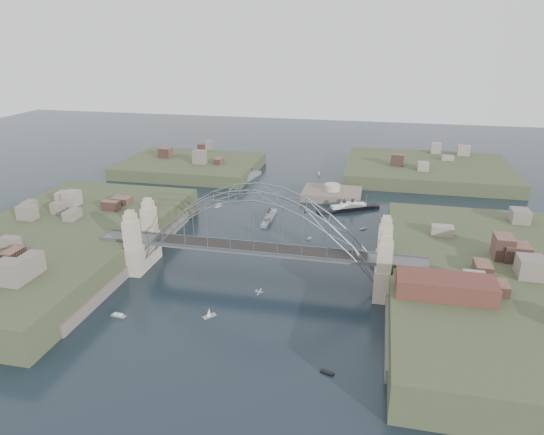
{
  "coord_description": "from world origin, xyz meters",
  "views": [
    {
      "loc": [
        28.29,
        -109.94,
        59.33
      ],
      "look_at": [
        0.0,
        18.0,
        10.0
      ],
      "focal_mm": 32.43,
      "sensor_mm": 36.0,
      "label": 1
    }
  ],
  "objects_px": {
    "naval_cruiser_near": "(269,217)",
    "wharf_shed": "(445,287)",
    "fort_island": "(332,199)",
    "naval_cruiser_far": "(251,177)",
    "ocean_liner": "(348,208)",
    "bridge": "(256,234)"
  },
  "relations": [
    {
      "from": "naval_cruiser_near",
      "to": "wharf_shed",
      "type": "bearing_deg",
      "value": -48.04
    },
    {
      "from": "fort_island",
      "to": "naval_cruiser_far",
      "type": "xyz_separation_m",
      "value": [
        -37.15,
        18.95,
        1.26
      ]
    },
    {
      "from": "naval_cruiser_near",
      "to": "naval_cruiser_far",
      "type": "bearing_deg",
      "value": 111.89
    },
    {
      "from": "naval_cruiser_far",
      "to": "ocean_liner",
      "type": "relative_size",
      "value": 0.81
    },
    {
      "from": "bridge",
      "to": "fort_island",
      "type": "bearing_deg",
      "value": 80.27
    },
    {
      "from": "naval_cruiser_far",
      "to": "ocean_liner",
      "type": "height_order",
      "value": "naval_cruiser_far"
    },
    {
      "from": "bridge",
      "to": "wharf_shed",
      "type": "distance_m",
      "value": 46.23
    },
    {
      "from": "ocean_liner",
      "to": "naval_cruiser_far",
      "type": "bearing_deg",
      "value": 144.02
    },
    {
      "from": "fort_island",
      "to": "naval_cruiser_far",
      "type": "height_order",
      "value": "naval_cruiser_far"
    },
    {
      "from": "wharf_shed",
      "to": "ocean_liner",
      "type": "relative_size",
      "value": 0.92
    },
    {
      "from": "naval_cruiser_near",
      "to": "ocean_liner",
      "type": "bearing_deg",
      "value": 30.14
    },
    {
      "from": "bridge",
      "to": "wharf_shed",
      "type": "relative_size",
      "value": 4.2
    },
    {
      "from": "bridge",
      "to": "ocean_liner",
      "type": "relative_size",
      "value": 3.86
    },
    {
      "from": "naval_cruiser_near",
      "to": "naval_cruiser_far",
      "type": "xyz_separation_m",
      "value": [
        -18.91,
        47.07,
        0.16
      ]
    },
    {
      "from": "fort_island",
      "to": "naval_cruiser_far",
      "type": "bearing_deg",
      "value": 152.98
    },
    {
      "from": "bridge",
      "to": "naval_cruiser_near",
      "type": "bearing_deg",
      "value": 98.48
    },
    {
      "from": "bridge",
      "to": "ocean_liner",
      "type": "distance_m",
      "value": 60.96
    },
    {
      "from": "wharf_shed",
      "to": "naval_cruiser_far",
      "type": "distance_m",
      "value": 124.35
    },
    {
      "from": "naval_cruiser_near",
      "to": "fort_island",
      "type": "bearing_deg",
      "value": 57.03
    },
    {
      "from": "fort_island",
      "to": "wharf_shed",
      "type": "distance_m",
      "value": 90.48
    },
    {
      "from": "naval_cruiser_near",
      "to": "ocean_liner",
      "type": "distance_m",
      "value": 29.51
    },
    {
      "from": "bridge",
      "to": "naval_cruiser_far",
      "type": "distance_m",
      "value": 93.14
    }
  ]
}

